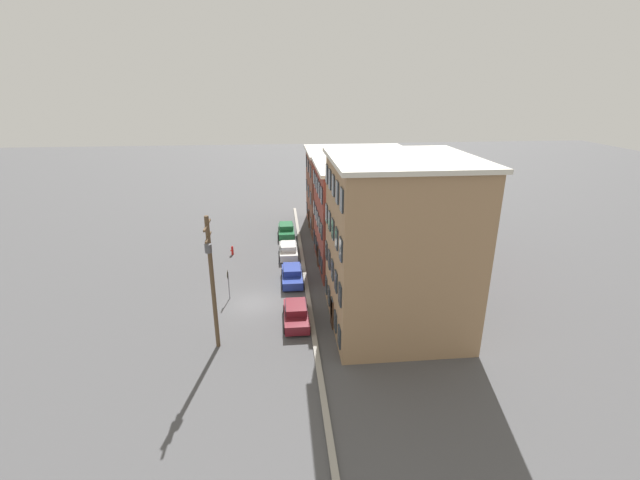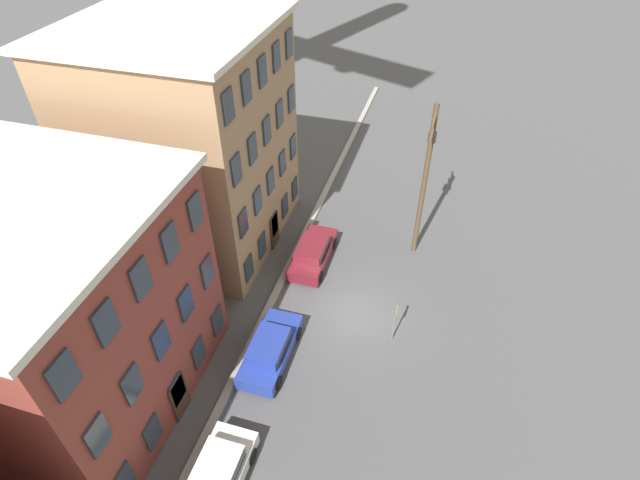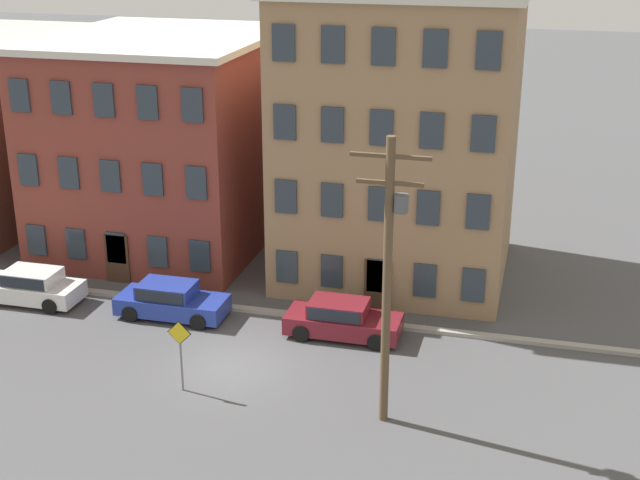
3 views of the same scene
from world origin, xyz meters
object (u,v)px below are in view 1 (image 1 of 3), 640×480
Objects in this scene: car_maroon at (296,313)px; utility_pole at (212,277)px; car_green at (286,230)px; car_white at (288,249)px; caution_sign at (228,280)px; car_blue at (292,274)px; fire_hydrant at (232,250)px.

utility_pole reaches higher than car_maroon.
car_maroon is at bearing 0.82° from car_green.
car_maroon is (19.82, 0.28, 0.00)m from car_green.
utility_pole reaches higher than car_white.
car_green is 1.69× the size of caution_sign.
car_white is 6.22m from car_blue.
car_blue is 12.04m from utility_pole.
car_maroon is 7.59m from utility_pole.
car_green is 12.78m from car_blue.
car_maroon is at bearing 51.55° from caution_sign.
utility_pole is (7.01, -0.07, 3.53)m from caution_sign.
fire_hydrant is (-1.02, -5.89, -0.27)m from car_white.
car_white is 1.00× the size of car_maroon.
car_maroon is at bearing 0.90° from car_white.
caution_sign is at bearing 179.46° from utility_pole.
caution_sign reaches higher than fire_hydrant.
car_green is at bearing 161.73° from caution_sign.
car_green is 1.00× the size of car_blue.
car_green is 8.03m from fire_hydrant.
car_blue is at bearing 39.86° from fire_hydrant.
fire_hydrant is (5.54, -5.81, -0.27)m from car_green.
caution_sign reaches higher than car_green.
caution_sign is at bearing 3.93° from fire_hydrant.
car_white is 17.42m from utility_pole.
fire_hydrant is (-17.00, -0.62, -4.76)m from utility_pole.
car_blue is at bearing 1.46° from car_white.
utility_pole is 17.67m from fire_hydrant.
car_green is 19.82m from car_maroon.
car_green is at bearing -179.35° from car_white.
caution_sign is (2.75, -5.36, 0.97)m from car_blue.
car_white is 13.26m from car_maroon.
car_white is at bearing 161.76° from utility_pole.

